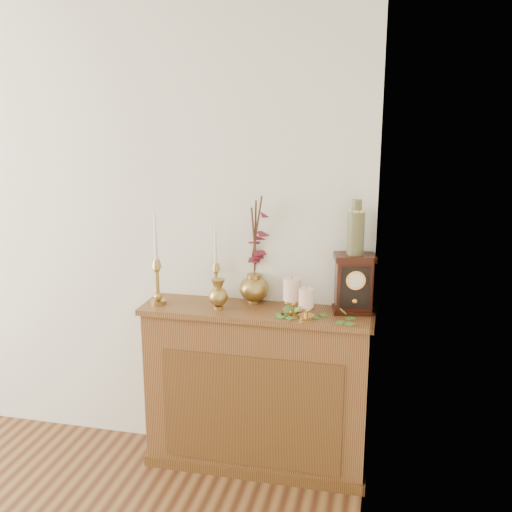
% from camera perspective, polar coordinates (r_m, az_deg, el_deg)
% --- Properties ---
extents(console_shelf, '(1.24, 0.34, 0.93)m').
position_cam_1_polar(console_shelf, '(3.38, 0.05, -12.99)').
color(console_shelf, brown).
rests_on(console_shelf, ground).
extents(candlestick_left, '(0.09, 0.09, 0.51)m').
position_cam_1_polar(candlestick_left, '(3.26, -9.41, -1.73)').
color(candlestick_left, '#AA8744').
rests_on(candlestick_left, console_shelf).
extents(candlestick_center, '(0.07, 0.07, 0.42)m').
position_cam_1_polar(candlestick_center, '(3.30, -3.82, -1.86)').
color(candlestick_center, '#AA8744').
rests_on(candlestick_center, console_shelf).
extents(bud_vase, '(0.10, 0.10, 0.16)m').
position_cam_1_polar(bud_vase, '(3.16, -3.62, -3.67)').
color(bud_vase, '#AA8744').
rests_on(bud_vase, console_shelf).
extents(ginger_jar, '(0.24, 0.26, 0.59)m').
position_cam_1_polar(ginger_jar, '(3.26, 0.20, 0.27)').
color(ginger_jar, '#AA8744').
rests_on(ginger_jar, console_shelf).
extents(pillar_candle_left, '(0.10, 0.10, 0.20)m').
position_cam_1_polar(pillar_candle_left, '(3.10, 3.45, -3.61)').
color(pillar_candle_left, gold).
rests_on(pillar_candle_left, console_shelf).
extents(pillar_candle_right, '(0.09, 0.09, 0.17)m').
position_cam_1_polar(pillar_candle_right, '(3.03, 4.81, -4.35)').
color(pillar_candle_right, gold).
rests_on(pillar_candle_right, console_shelf).
extents(ivy_garland, '(0.41, 0.19, 0.07)m').
position_cam_1_polar(ivy_garland, '(3.05, 6.27, -5.81)').
color(ivy_garland, '#40742C').
rests_on(ivy_garland, console_shelf).
extents(mantel_clock, '(0.23, 0.18, 0.31)m').
position_cam_1_polar(mantel_clock, '(3.14, 9.29, -2.65)').
color(mantel_clock, '#32140A').
rests_on(mantel_clock, console_shelf).
extents(ceramic_vase, '(0.09, 0.09, 0.28)m').
position_cam_1_polar(ceramic_vase, '(3.07, 9.49, 2.45)').
color(ceramic_vase, '#1B3729').
rests_on(ceramic_vase, mantel_clock).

